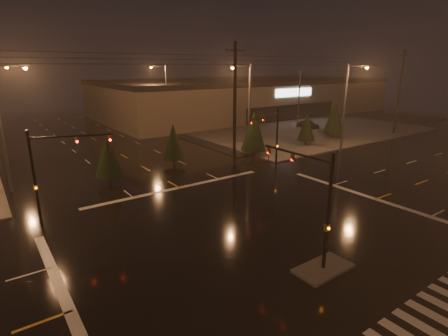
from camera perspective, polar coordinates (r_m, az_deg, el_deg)
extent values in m
plane|color=black|center=(21.07, 7.28, -11.37)|extent=(140.00, 140.00, 0.00)
cube|color=#4A4742|center=(61.88, 9.15, 7.05)|extent=(36.00, 36.00, 0.12)
cube|color=#4A4742|center=(18.70, 15.87, -15.49)|extent=(3.00, 1.60, 0.15)
cube|color=beige|center=(16.74, 30.20, -21.74)|extent=(15.00, 2.60, 0.01)
cube|color=beige|center=(29.39, -7.32, -3.20)|extent=(16.00, 0.50, 0.01)
cube|color=black|center=(64.13, 13.63, 7.10)|extent=(50.00, 24.00, 0.08)
cube|color=#756653|center=(76.67, 3.51, 11.55)|extent=(60.00, 28.00, 7.00)
cube|color=black|center=(76.48, 3.55, 14.01)|extent=(60.20, 28.20, 0.80)
cube|color=white|center=(66.17, 11.36, 12.01)|extent=(9.00, 0.20, 1.40)
cube|color=black|center=(66.55, 11.15, 8.92)|extent=(22.00, 0.15, 2.80)
cylinder|color=black|center=(17.38, 16.62, -7.22)|extent=(0.18, 0.18, 6.00)
cylinder|color=black|center=(17.97, 11.66, 2.32)|extent=(0.12, 4.50, 0.12)
imported|color=#594707|center=(19.37, 7.30, 3.38)|extent=(0.16, 0.20, 1.00)
cube|color=#594707|center=(17.66, 16.43, -9.31)|extent=(0.25, 0.18, 0.35)
cylinder|color=black|center=(34.21, 8.63, 4.72)|extent=(0.18, 0.18, 6.00)
cylinder|color=black|center=(31.60, 6.79, 8.45)|extent=(4.74, 1.82, 0.12)
imported|color=#594707|center=(29.65, 4.72, 7.90)|extent=(0.24, 0.22, 1.00)
cube|color=#594707|center=(34.35, 8.59, 3.58)|extent=(0.25, 0.18, 0.35)
cylinder|color=black|center=(25.12, -28.59, -1.31)|extent=(0.18, 0.18, 6.00)
cylinder|color=black|center=(24.08, -23.60, 4.79)|extent=(4.74, 1.82, 0.12)
imported|color=#594707|center=(23.86, -18.24, 5.12)|extent=(0.24, 0.22, 1.00)
cube|color=#594707|center=(25.32, -28.38, -2.82)|extent=(0.25, 0.18, 0.35)
cylinder|color=#38383A|center=(31.97, -32.63, 5.19)|extent=(0.24, 0.24, 10.00)
cylinder|color=#38383A|center=(31.70, -31.77, 14.05)|extent=(2.40, 0.14, 0.14)
cube|color=#38383A|center=(31.81, -29.74, 14.25)|extent=(0.70, 0.30, 0.18)
sphere|color=orange|center=(31.81, -29.71, 14.01)|extent=(0.32, 0.32, 0.32)
cube|color=#38383A|center=(47.74, -31.98, 13.91)|extent=(0.70, 0.30, 0.18)
sphere|color=orange|center=(47.74, -31.96, 13.76)|extent=(0.32, 0.32, 0.32)
cylinder|color=#38383A|center=(38.61, 4.15, 9.17)|extent=(0.24, 0.24, 10.00)
cylinder|color=#38383A|center=(37.57, 2.82, 16.34)|extent=(2.40, 0.14, 0.14)
cube|color=#38383A|center=(36.90, 1.42, 16.28)|extent=(0.70, 0.30, 0.18)
sphere|color=orange|center=(36.90, 1.42, 16.07)|extent=(0.32, 0.32, 0.32)
cylinder|color=#38383A|center=(55.45, -9.31, 11.14)|extent=(0.24, 0.24, 10.00)
cylinder|color=#38383A|center=(54.73, -10.72, 16.05)|extent=(2.40, 0.14, 0.14)
cube|color=#38383A|center=(54.27, -11.81, 15.94)|extent=(0.70, 0.30, 0.18)
sphere|color=orange|center=(54.27, -11.80, 15.80)|extent=(0.32, 0.32, 0.32)
cylinder|color=#38383A|center=(43.19, 19.06, 9.09)|extent=(0.24, 0.24, 10.00)
cylinder|color=#38383A|center=(42.25, 21.03, 15.31)|extent=(0.14, 2.40, 0.14)
cube|color=#38383A|center=(41.63, 22.31, 15.12)|extent=(0.30, 0.70, 0.18)
sphere|color=orange|center=(41.63, 22.29, 14.94)|extent=(0.32, 0.32, 0.32)
cylinder|color=black|center=(34.78, 1.77, 10.09)|extent=(0.32, 0.32, 12.00)
cube|color=black|center=(34.61, 1.84, 18.68)|extent=(2.20, 0.12, 0.12)
cylinder|color=black|center=(57.96, 26.66, 10.88)|extent=(0.32, 0.32, 12.00)
cube|color=black|center=(57.86, 27.33, 15.98)|extent=(2.20, 0.12, 0.12)
cylinder|color=black|center=(39.57, 4.80, 2.48)|extent=(0.18, 0.18, 0.70)
cone|color=black|center=(39.05, 4.89, 6.10)|extent=(2.81, 2.81, 4.38)
cylinder|color=black|center=(45.91, 13.16, 4.03)|extent=(0.18, 0.18, 0.70)
cone|color=black|center=(45.53, 13.32, 6.57)|extent=(2.20, 2.20, 3.44)
cylinder|color=black|center=(51.98, 17.33, 5.11)|extent=(0.18, 0.18, 0.70)
cone|color=black|center=(51.59, 17.57, 7.90)|extent=(2.82, 2.82, 4.41)
cylinder|color=black|center=(31.74, -18.07, -1.76)|extent=(0.18, 0.18, 0.70)
cone|color=black|center=(31.17, -18.41, 2.05)|extent=(2.34, 2.34, 3.65)
cylinder|color=black|center=(36.09, -8.10, 1.02)|extent=(0.18, 0.18, 0.70)
cone|color=black|center=(35.59, -8.24, 4.34)|extent=(2.29, 2.29, 3.57)
imported|color=black|center=(59.16, 13.55, 6.97)|extent=(1.64, 3.90, 1.32)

